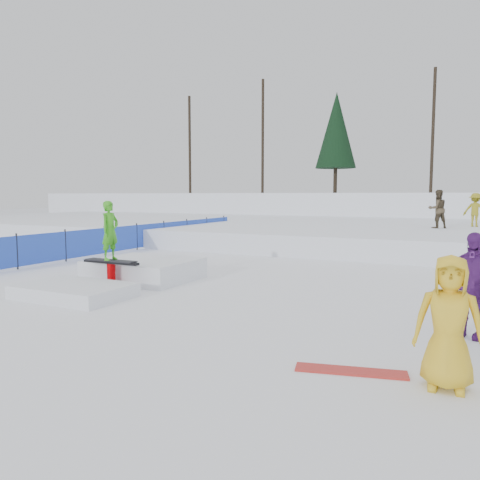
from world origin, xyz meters
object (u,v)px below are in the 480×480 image
at_px(safety_fence, 137,236).
at_px(spectator_yellow, 449,323).
at_px(walker_ygreen, 475,210).
at_px(spectator_purple, 472,285).
at_px(jib_rail_feature, 127,272).
at_px(walker_olive, 438,209).

bearing_deg(safety_fence, spectator_yellow, -38.26).
distance_m(walker_ygreen, spectator_purple, 15.92).
bearing_deg(spectator_purple, walker_ygreen, 107.28).
height_order(walker_ygreen, jib_rail_feature, walker_ygreen).
bearing_deg(spectator_yellow, jib_rail_feature, 153.10).
height_order(walker_olive, jib_rail_feature, walker_olive).
xyz_separation_m(walker_ygreen, spectator_yellow, (-0.39, -18.25, -0.79)).
xyz_separation_m(walker_olive, jib_rail_feature, (-6.48, -12.98, -1.34)).
xyz_separation_m(safety_fence, jib_rail_feature, (4.53, -6.09, -0.25)).
bearing_deg(jib_rail_feature, safety_fence, 126.66).
bearing_deg(spectator_yellow, walker_olive, 91.49).
bearing_deg(spectator_yellow, walker_ygreen, 86.43).
height_order(walker_ygreen, spectator_purple, walker_ygreen).
relative_size(safety_fence, jib_rail_feature, 3.64).
bearing_deg(jib_rail_feature, spectator_purple, -8.17).
bearing_deg(safety_fence, walker_ygreen, 34.81).
xyz_separation_m(walker_olive, spectator_purple, (1.35, -14.10, -0.80)).
bearing_deg(walker_olive, walker_ygreen, -160.12).
distance_m(spectator_purple, jib_rail_feature, 7.93).
distance_m(safety_fence, spectator_purple, 14.31).
bearing_deg(spectator_yellow, spectator_purple, 81.62).
bearing_deg(spectator_purple, spectator_yellow, -78.24).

